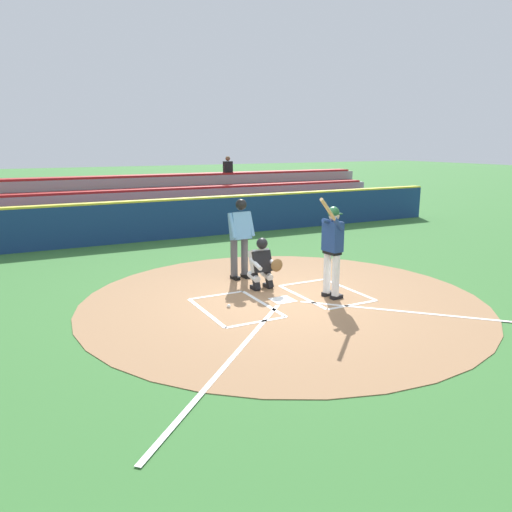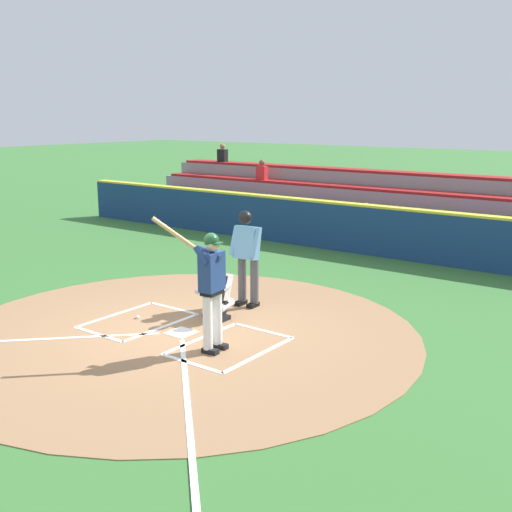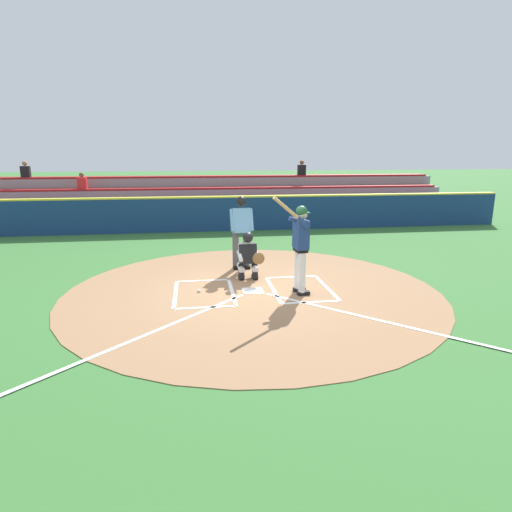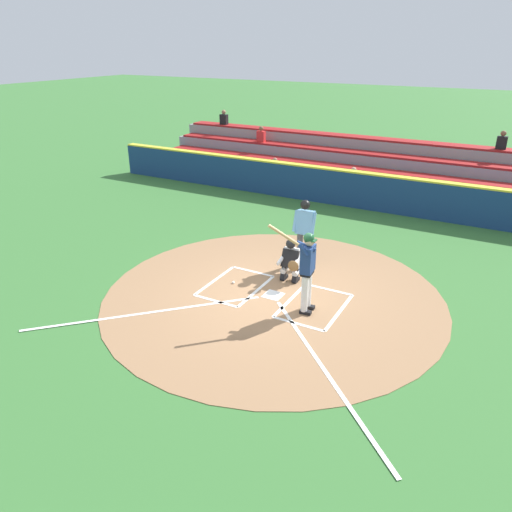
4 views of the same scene
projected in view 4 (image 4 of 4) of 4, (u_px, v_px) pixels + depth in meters
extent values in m
plane|color=#387033|center=(273.00, 296.00, 11.64)|extent=(120.00, 120.00, 0.00)
cylinder|color=#99704C|center=(273.00, 295.00, 11.64)|extent=(8.00, 8.00, 0.01)
cube|color=white|center=(273.00, 295.00, 11.63)|extent=(0.44, 0.44, 0.01)
cube|color=white|center=(329.00, 289.00, 11.90)|extent=(1.20, 0.08, 0.01)
cube|color=white|center=(298.00, 324.00, 10.45)|extent=(1.20, 0.08, 0.01)
cube|color=white|center=(290.00, 299.00, 11.44)|extent=(0.08, 1.80, 0.01)
cube|color=white|center=(339.00, 312.00, 10.91)|extent=(0.08, 1.80, 0.01)
cube|color=white|center=(253.00, 272.00, 12.82)|extent=(1.20, 0.08, 0.01)
cube|color=white|center=(215.00, 301.00, 11.37)|extent=(1.20, 0.08, 0.01)
cube|color=white|center=(257.00, 291.00, 11.83)|extent=(0.08, 1.80, 0.01)
cube|color=white|center=(215.00, 280.00, 12.36)|extent=(0.08, 1.80, 0.01)
cube|color=white|center=(146.00, 313.00, 10.87)|extent=(3.73, 3.73, 0.01)
cube|color=white|center=(324.00, 369.00, 9.03)|extent=(3.73, 3.73, 0.01)
cylinder|color=white|center=(308.00, 289.00, 10.89)|extent=(0.15, 0.15, 0.84)
cube|color=black|center=(309.00, 307.00, 11.05)|extent=(0.27, 0.15, 0.09)
cylinder|color=white|center=(305.00, 294.00, 10.67)|extent=(0.15, 0.15, 0.84)
cube|color=black|center=(305.00, 312.00, 10.84)|extent=(0.27, 0.15, 0.09)
cube|color=black|center=(307.00, 272.00, 10.59)|extent=(0.25, 0.36, 0.10)
cube|color=navy|center=(308.00, 259.00, 10.46)|extent=(0.28, 0.42, 0.60)
sphere|color=beige|center=(310.00, 241.00, 10.29)|extent=(0.21, 0.21, 0.21)
sphere|color=#1E512D|center=(309.00, 238.00, 10.27)|extent=(0.23, 0.23, 0.23)
cube|color=#1E512D|center=(314.00, 240.00, 10.24)|extent=(0.13, 0.18, 0.02)
cylinder|color=navy|center=(306.00, 246.00, 10.38)|extent=(0.44, 0.13, 0.21)
cylinder|color=navy|center=(303.00, 250.00, 10.20)|extent=(0.27, 0.12, 0.29)
cylinder|color=tan|center=(285.00, 236.00, 10.10)|extent=(0.66, 0.42, 0.53)
cylinder|color=tan|center=(301.00, 247.00, 10.21)|extent=(0.10, 0.10, 0.08)
cube|color=black|center=(296.00, 280.00, 12.29)|extent=(0.13, 0.26, 0.09)
cube|color=black|center=(295.00, 275.00, 12.19)|extent=(0.13, 0.25, 0.37)
cylinder|color=silver|center=(297.00, 271.00, 12.24)|extent=(0.16, 0.36, 0.21)
cube|color=black|center=(284.00, 278.00, 12.42)|extent=(0.13, 0.26, 0.09)
cube|color=black|center=(284.00, 273.00, 12.33)|extent=(0.13, 0.25, 0.37)
cylinder|color=silver|center=(285.00, 268.00, 12.37)|extent=(0.16, 0.36, 0.21)
cube|color=silver|center=(292.00, 257.00, 12.18)|extent=(0.41, 0.37, 0.52)
cube|color=black|center=(290.00, 259.00, 12.09)|extent=(0.43, 0.23, 0.46)
sphere|color=tan|center=(291.00, 244.00, 11.97)|extent=(0.21, 0.21, 0.21)
sphere|color=black|center=(291.00, 244.00, 11.95)|extent=(0.24, 0.24, 0.24)
cylinder|color=silver|center=(296.00, 262.00, 11.97)|extent=(0.10, 0.45, 0.20)
cylinder|color=silver|center=(282.00, 259.00, 12.13)|extent=(0.10, 0.45, 0.20)
ellipsoid|color=brown|center=(293.00, 266.00, 11.81)|extent=(0.28, 0.11, 0.28)
cylinder|color=#4C4C51|center=(310.00, 249.00, 12.94)|extent=(0.16, 0.16, 0.86)
cube|color=black|center=(308.00, 266.00, 13.08)|extent=(0.15, 0.29, 0.09)
cylinder|color=#4C4C51|center=(300.00, 247.00, 13.04)|extent=(0.16, 0.16, 0.86)
cube|color=black|center=(298.00, 264.00, 13.19)|extent=(0.15, 0.29, 0.09)
cube|color=#5B8EB7|center=(305.00, 222.00, 12.66)|extent=(0.47, 0.39, 0.66)
sphere|color=brown|center=(305.00, 205.00, 12.44)|extent=(0.22, 0.22, 0.22)
sphere|color=black|center=(305.00, 205.00, 12.41)|extent=(0.25, 0.25, 0.25)
cylinder|color=#5B8EB7|center=(313.00, 223.00, 12.49)|extent=(0.12, 0.29, 0.56)
cylinder|color=#5B8EB7|center=(295.00, 221.00, 12.67)|extent=(0.12, 0.29, 0.56)
sphere|color=white|center=(233.00, 283.00, 12.19)|extent=(0.07, 0.07, 0.07)
cube|color=navy|center=(369.00, 192.00, 17.41)|extent=(22.00, 0.36, 1.25)
cube|color=yellow|center=(370.00, 174.00, 17.14)|extent=(22.00, 0.32, 0.06)
cube|color=gray|center=(376.00, 195.00, 18.39)|extent=(20.00, 0.85, 0.45)
cube|color=maroon|center=(376.00, 188.00, 18.29)|extent=(19.60, 0.72, 0.08)
cube|color=gray|center=(382.00, 184.00, 18.99)|extent=(20.00, 0.85, 0.90)
cube|color=maroon|center=(384.00, 172.00, 18.79)|extent=(19.60, 0.72, 0.08)
cube|color=gray|center=(389.00, 174.00, 19.58)|extent=(20.00, 0.85, 1.35)
cube|color=maroon|center=(391.00, 156.00, 19.29)|extent=(19.60, 0.72, 0.08)
cube|color=gray|center=(395.00, 164.00, 20.17)|extent=(20.00, 0.85, 1.80)
cube|color=maroon|center=(397.00, 141.00, 19.79)|extent=(19.60, 0.72, 0.08)
cube|color=black|center=(502.00, 143.00, 17.98)|extent=(0.36, 0.22, 0.46)
sphere|color=brown|center=(504.00, 133.00, 17.84)|extent=(0.20, 0.20, 0.20)
cube|color=#2D844C|center=(353.00, 179.00, 18.54)|extent=(0.36, 0.22, 0.46)
sphere|color=tan|center=(354.00, 170.00, 18.40)|extent=(0.20, 0.20, 0.20)
cube|color=yellow|center=(275.00, 169.00, 19.99)|extent=(0.36, 0.22, 0.46)
sphere|color=#9E7051|center=(275.00, 160.00, 19.85)|extent=(0.20, 0.20, 0.20)
cube|color=red|center=(261.00, 136.00, 21.67)|extent=(0.36, 0.22, 0.46)
sphere|color=brown|center=(261.00, 129.00, 21.53)|extent=(0.20, 0.20, 0.20)
cube|color=black|center=(224.00, 119.00, 23.25)|extent=(0.36, 0.22, 0.46)
sphere|color=#9E7051|center=(224.00, 112.00, 23.11)|extent=(0.20, 0.20, 0.20)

